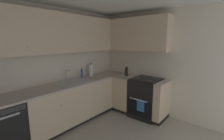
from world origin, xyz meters
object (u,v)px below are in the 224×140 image
at_px(dishwasher, 0,130).
at_px(paper_towel_roll, 91,70).
at_px(oven_range, 146,97).
at_px(soap_bottle, 82,74).
at_px(oil_bottle, 127,72).

distance_m(dishwasher, paper_towel_roll, 2.11).
height_order(oven_range, soap_bottle, soap_bottle).
height_order(oven_range, oil_bottle, oil_bottle).
bearing_deg(paper_towel_roll, oil_bottle, -50.64).
distance_m(dishwasher, oven_range, 2.80).
bearing_deg(soap_bottle, paper_towel_roll, -4.24).
height_order(dishwasher, oil_bottle, oil_bottle).
relative_size(dishwasher, paper_towel_roll, 2.52).
bearing_deg(soap_bottle, dishwasher, -174.09).
distance_m(oven_range, paper_towel_roll, 1.46).
height_order(oven_range, paper_towel_roll, paper_towel_roll).
relative_size(oven_range, soap_bottle, 4.77).
relative_size(dishwasher, oven_range, 0.82).
relative_size(dishwasher, soap_bottle, 3.92).
xyz_separation_m(dishwasher, paper_towel_roll, (2.02, 0.16, 0.60)).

